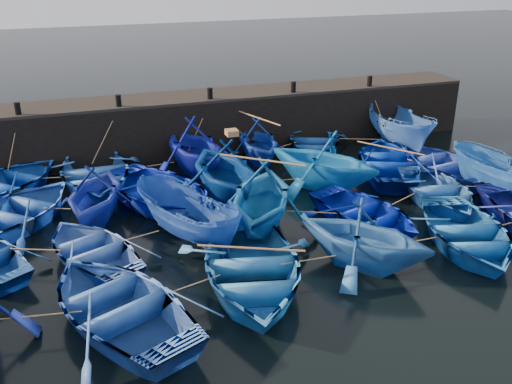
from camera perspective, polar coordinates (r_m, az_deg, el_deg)
name	(u,v)px	position (r m, az deg, el deg)	size (l,w,h in m)	color
ground	(288,250)	(18.23, 3.24, -5.80)	(120.00, 120.00, 0.00)	black
quay_wall	(206,123)	(27.05, -5.00, 6.87)	(26.00, 2.50, 2.50)	black
quay_top	(205,96)	(26.71, -5.09, 9.57)	(26.00, 2.50, 0.12)	black
bollard_0	(18,108)	(25.14, -22.74, 7.72)	(0.24, 0.24, 0.50)	black
bollard_1	(118,101)	(25.15, -13.59, 8.88)	(0.24, 0.24, 0.50)	black
bollard_2	(210,93)	(25.79, -4.63, 9.80)	(0.24, 0.24, 0.50)	black
bollard_3	(293,87)	(27.01, 3.75, 10.44)	(0.24, 0.24, 0.50)	black
bollard_4	(370,81)	(28.74, 11.29, 10.83)	(0.24, 0.24, 0.50)	black
boat_0	(6,182)	(23.95, -23.73, 0.92)	(3.71, 5.18, 1.07)	#0939A0
boat_1	(94,173)	(23.57, -15.90, 1.87)	(4.14, 5.79, 1.20)	blue
boat_2	(194,145)	(24.15, -6.21, 4.65)	(3.91, 4.53, 2.38)	#0C189C
boat_3	(258,140)	(25.27, 0.19, 5.18)	(3.28, 3.80, 2.00)	#1033AC
boat_4	(314,141)	(26.87, 5.80, 5.09)	(3.55, 4.97, 1.03)	navy
boat_5	(400,128)	(27.83, 14.22, 6.20)	(1.97, 5.23, 2.02)	#2F5EB1
boat_6	(15,212)	(21.12, -22.93, -1.82)	(3.78, 5.28, 1.10)	#1C49A6
boat_7	(96,192)	(20.47, -15.73, 0.01)	(3.49, 4.05, 2.13)	navy
boat_8	(160,191)	(21.27, -9.62, 0.09)	(4.08, 5.70, 1.18)	#031CC0
boat_9	(225,169)	(21.27, -3.14, 2.35)	(4.14, 4.80, 2.53)	navy
boat_10	(324,160)	(22.44, 6.81, 3.24)	(4.00, 4.64, 2.44)	blue
boat_11	(389,161)	(24.66, 13.13, 3.01)	(3.86, 5.40, 1.12)	#00218A
boat_12	(443,163)	(25.22, 18.20, 2.80)	(3.61, 5.04, 1.05)	blue
boat_14	(92,248)	(18.04, -16.07, -5.45)	(3.12, 4.37, 0.91)	blue
boat_15	(186,217)	(18.41, -7.02, -2.54)	(1.73, 4.59, 1.77)	navy
boat_16	(262,196)	(18.95, 0.56, -0.38)	(4.07, 4.72, 2.48)	blue
boat_17	(365,212)	(19.96, 10.84, -1.99)	(3.23, 4.51, 0.94)	#0015A0
boat_18	(438,191)	(22.33, 17.70, 0.13)	(3.37, 4.71, 0.98)	blue
boat_19	(505,176)	(23.59, 23.62, 1.50)	(1.71, 4.54, 1.75)	#1B58A6
boat_21	(119,304)	(15.05, -13.57, -10.82)	(3.95, 5.53, 1.15)	#234EA0
boat_22	(251,268)	(16.06, -0.51, -7.61)	(4.15, 5.80, 1.20)	#1D5FA2
boat_23	(365,235)	(17.08, 10.83, -4.24)	(3.53, 4.10, 2.16)	#1D5696
boat_24	(467,232)	(19.30, 20.31, -3.79)	(3.71, 5.19, 1.08)	#1354A1
wooden_crate	(232,133)	(20.90, -2.43, 5.96)	(0.43, 0.45, 0.21)	olive
mooring_ropes	(242,172)	(21.98, -1.44, 1.99)	(17.39, 11.87, 2.10)	tan
loose_oars	(295,161)	(20.74, 3.96, 3.15)	(10.50, 11.70, 1.43)	#99724C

